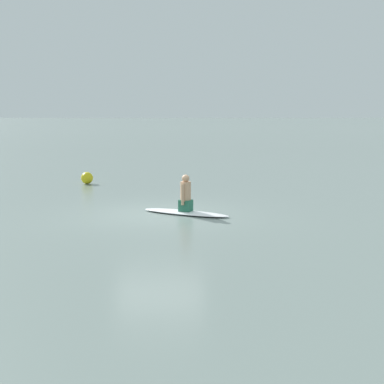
{
  "coord_description": "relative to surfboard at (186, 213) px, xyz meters",
  "views": [
    {
      "loc": [
        -15.28,
        -0.61,
        2.91
      ],
      "look_at": [
        0.14,
        -0.93,
        0.62
      ],
      "focal_mm": 51.7,
      "sensor_mm": 36.0,
      "label": 1
    }
  ],
  "objects": [
    {
      "name": "ground_plane",
      "position": [
        -0.08,
        0.75,
        -0.04
      ],
      "size": [
        400.0,
        400.0,
        0.0
      ],
      "primitive_type": "plane",
      "color": "slate"
    },
    {
      "name": "surfboard",
      "position": [
        0.0,
        0.0,
        0.0
      ],
      "size": [
        1.79,
        2.63,
        0.09
      ],
      "primitive_type": "ellipsoid",
      "rotation": [
        0.0,
        0.0,
        1.09
      ],
      "color": "white",
      "rests_on": "ground"
    },
    {
      "name": "person_paddler",
      "position": [
        0.0,
        0.0,
        0.51
      ],
      "size": [
        0.44,
        0.43,
        1.04
      ],
      "rotation": [
        0.0,
        0.0,
        1.09
      ],
      "color": "#26664C",
      "rests_on": "surfboard"
    },
    {
      "name": "buoy_marker",
      "position": [
        6.54,
        3.87,
        0.19
      ],
      "size": [
        0.48,
        0.48,
        0.48
      ],
      "primitive_type": "sphere",
      "color": "yellow",
      "rests_on": "ground"
    }
  ]
}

